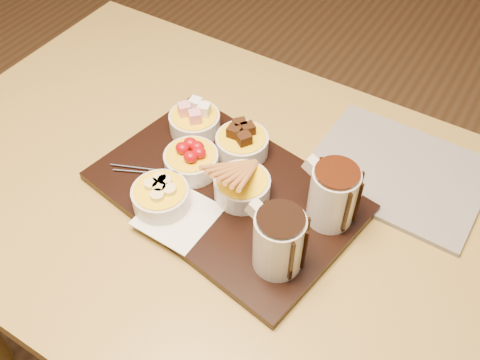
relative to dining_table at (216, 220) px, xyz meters
The scene contains 13 objects.
ground 0.65m from the dining_table, ahead, with size 5.00×5.00×0.00m, color #54371D.
dining_table is the anchor object (origin of this frame).
serving_board 0.11m from the dining_table, 11.52° to the right, with size 0.46×0.30×0.02m, color black.
napkin 0.16m from the dining_table, 94.17° to the right, with size 0.12×0.12×0.00m, color white.
bowl_marshmallows 0.20m from the dining_table, 139.17° to the left, with size 0.10×0.10×0.04m, color beige.
bowl_cake 0.16m from the dining_table, 87.55° to the left, with size 0.10×0.10×0.04m, color beige.
bowl_strawberries 0.15m from the dining_table, behind, with size 0.10×0.10×0.04m, color beige.
bowl_biscotti 0.15m from the dining_table, ahead, with size 0.10×0.10×0.04m, color beige.
bowl_bananas 0.17m from the dining_table, 116.31° to the right, with size 0.10×0.10×0.04m, color beige.
pitcher_dark_chocolate 0.27m from the dining_table, 26.84° to the right, with size 0.08×0.08×0.11m, color silver.
pitcher_milk_chocolate 0.28m from the dining_table, ahead, with size 0.08×0.08×0.11m, color silver.
fondue_skewers 0.14m from the dining_table, 162.28° to the right, with size 0.26×0.03×0.01m, color silver, non-canonical shape.
newspaper 0.36m from the dining_table, 37.53° to the left, with size 0.31×0.25×0.01m, color beige.
Camera 1 is at (0.38, -0.52, 1.50)m, focal length 40.00 mm.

